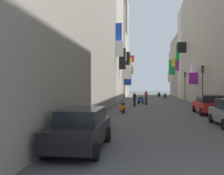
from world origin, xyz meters
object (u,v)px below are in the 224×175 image
at_px(parked_car_red, 209,104).
at_px(scooter_black, 159,95).
at_px(scooter_orange, 123,107).
at_px(traffic_light_near_corner, 203,79).
at_px(scooter_green, 165,96).
at_px(pedestrian_near_left, 135,99).
at_px(scooter_blue, 141,100).
at_px(pedestrian_crossing, 146,98).
at_px(parked_car_black, 81,128).
at_px(traffic_light_far_corner, 185,81).

distance_m(parked_car_red, scooter_black, 31.35).
bearing_deg(scooter_orange, traffic_light_near_corner, 34.69).
bearing_deg(scooter_green, pedestrian_near_left, -105.24).
distance_m(scooter_blue, scooter_orange, 10.79).
relative_size(pedestrian_crossing, pedestrian_near_left, 1.10).
bearing_deg(scooter_blue, traffic_light_near_corner, -39.14).
bearing_deg(scooter_orange, parked_car_black, -92.51).
xyz_separation_m(pedestrian_near_left, traffic_light_near_corner, (7.09, -1.39, 2.21)).
relative_size(parked_car_black, traffic_light_far_corner, 1.00).
relative_size(parked_car_red, pedestrian_near_left, 2.73).
bearing_deg(scooter_black, traffic_light_near_corner, -83.57).
bearing_deg(pedestrian_near_left, traffic_light_far_corner, 55.12).
xyz_separation_m(scooter_black, pedestrian_near_left, (-4.20, -24.24, 0.32)).
height_order(scooter_black, scooter_orange, same).
bearing_deg(parked_car_red, scooter_orange, 178.58).
bearing_deg(parked_car_black, traffic_light_far_corner, 74.15).
relative_size(scooter_green, pedestrian_crossing, 1.03).
xyz_separation_m(pedestrian_crossing, pedestrian_near_left, (-1.31, -2.25, -0.09)).
distance_m(scooter_black, scooter_orange, 31.50).
height_order(parked_car_black, traffic_light_far_corner, traffic_light_far_corner).
xyz_separation_m(parked_car_red, traffic_light_near_corner, (0.76, 5.64, 2.18)).
bearing_deg(pedestrian_near_left, scooter_blue, 80.22).
bearing_deg(scooter_black, scooter_orange, -99.15).
distance_m(scooter_orange, pedestrian_near_left, 6.91).
bearing_deg(scooter_blue, scooter_green, 73.32).
relative_size(parked_car_red, scooter_blue, 2.30).
bearing_deg(traffic_light_near_corner, pedestrian_crossing, 147.77).
height_order(scooter_black, pedestrian_near_left, pedestrian_near_left).
height_order(parked_car_black, traffic_light_near_corner, traffic_light_near_corner).
xyz_separation_m(scooter_green, pedestrian_near_left, (-4.87, -17.89, 0.32)).
relative_size(parked_car_red, pedestrian_crossing, 2.49).
bearing_deg(traffic_light_far_corner, scooter_green, 106.48).
relative_size(scooter_blue, pedestrian_crossing, 1.08).
bearing_deg(scooter_blue, traffic_light_far_corner, 44.67).
bearing_deg(scooter_black, scooter_green, -83.97).
xyz_separation_m(scooter_green, pedestrian_crossing, (-3.56, -15.64, 0.41)).
bearing_deg(scooter_orange, scooter_green, 77.07).
relative_size(scooter_orange, pedestrian_near_left, 1.14).
xyz_separation_m(parked_car_black, pedestrian_near_left, (1.37, 19.74, 0.00)).
height_order(parked_car_red, traffic_light_near_corner, traffic_light_near_corner).
bearing_deg(parked_car_red, traffic_light_near_corner, 82.31).
relative_size(scooter_black, traffic_light_near_corner, 0.43).
xyz_separation_m(scooter_orange, pedestrian_near_left, (0.81, 6.86, 0.32)).
relative_size(scooter_orange, traffic_light_far_corner, 0.42).
relative_size(scooter_black, traffic_light_far_corner, 0.44).
distance_m(parked_car_red, parked_car_black, 14.86).
xyz_separation_m(scooter_black, scooter_green, (0.67, -6.35, -0.00)).
distance_m(parked_car_black, pedestrian_near_left, 19.79).
bearing_deg(traffic_light_near_corner, pedestrian_near_left, 168.88).
xyz_separation_m(scooter_orange, traffic_light_far_corner, (7.94, 17.09, 2.47)).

